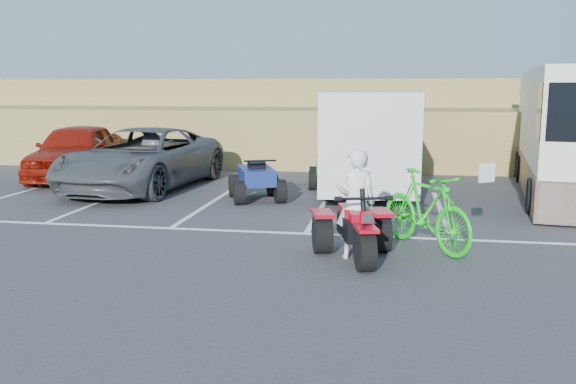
% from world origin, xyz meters
% --- Properties ---
extents(ground, '(100.00, 100.00, 0.00)m').
position_xyz_m(ground, '(0.00, 0.00, 0.00)').
color(ground, '#363638').
rests_on(ground, ground).
extents(parking_stripes, '(28.00, 5.16, 0.01)m').
position_xyz_m(parking_stripes, '(0.87, 4.07, 0.00)').
color(parking_stripes, white).
rests_on(parking_stripes, ground).
extents(grass_embankment, '(40.00, 8.50, 3.10)m').
position_xyz_m(grass_embankment, '(0.00, 15.48, 1.42)').
color(grass_embankment, olive).
rests_on(grass_embankment, ground).
extents(red_trike_atv, '(1.70, 2.01, 1.13)m').
position_xyz_m(red_trike_atv, '(1.05, 0.75, 0.00)').
color(red_trike_atv, '#A00918').
rests_on(red_trike_atv, ground).
extents(rider, '(0.74, 0.58, 1.79)m').
position_xyz_m(rider, '(1.01, 0.89, 0.90)').
color(rider, white).
rests_on(rider, ground).
extents(green_dirt_bike, '(1.86, 2.19, 1.36)m').
position_xyz_m(green_dirt_bike, '(2.15, 1.66, 0.68)').
color(green_dirt_bike, '#14BF19').
rests_on(green_dirt_bike, ground).
extents(grey_pickup, '(3.29, 6.19, 1.66)m').
position_xyz_m(grey_pickup, '(-5.15, 6.89, 0.83)').
color(grey_pickup, '#43454A').
rests_on(grey_pickup, ground).
extents(red_car, '(2.91, 5.23, 1.68)m').
position_xyz_m(red_car, '(-7.89, 8.37, 0.84)').
color(red_car, maroon).
rests_on(red_car, ground).
extents(cargo_trailer, '(2.73, 5.83, 2.64)m').
position_xyz_m(cargo_trailer, '(0.85, 7.40, 1.43)').
color(cargo_trailer, silver).
rests_on(cargo_trailer, ground).
extents(rv_motorhome, '(3.46, 8.98, 3.15)m').
position_xyz_m(rv_motorhome, '(6.14, 8.00, 1.37)').
color(rv_motorhome, silver).
rests_on(rv_motorhome, ground).
extents(quad_atv_blue, '(1.74, 1.98, 1.08)m').
position_xyz_m(quad_atv_blue, '(-1.70, 5.73, 0.00)').
color(quad_atv_blue, navy).
rests_on(quad_atv_blue, ground).
extents(quad_atv_green, '(1.28, 1.61, 0.98)m').
position_xyz_m(quad_atv_green, '(-0.14, 8.02, 0.00)').
color(quad_atv_green, '#135514').
rests_on(quad_atv_green, ground).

